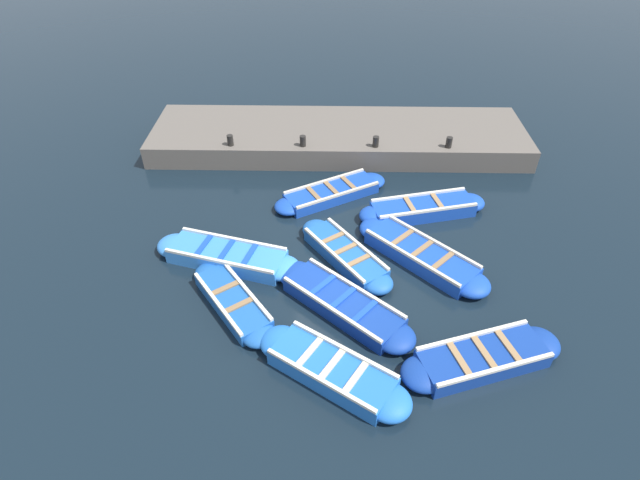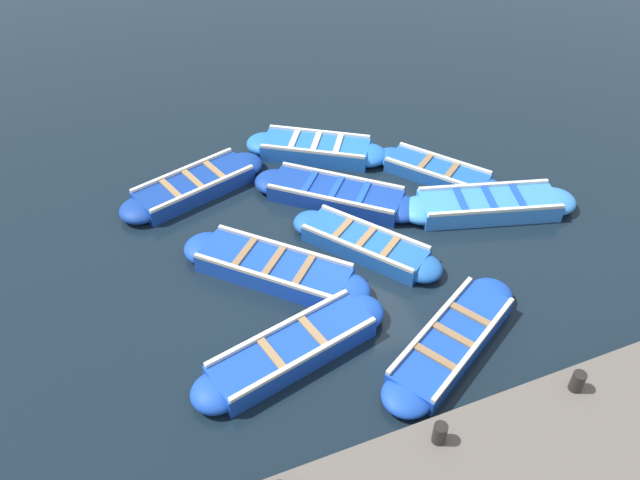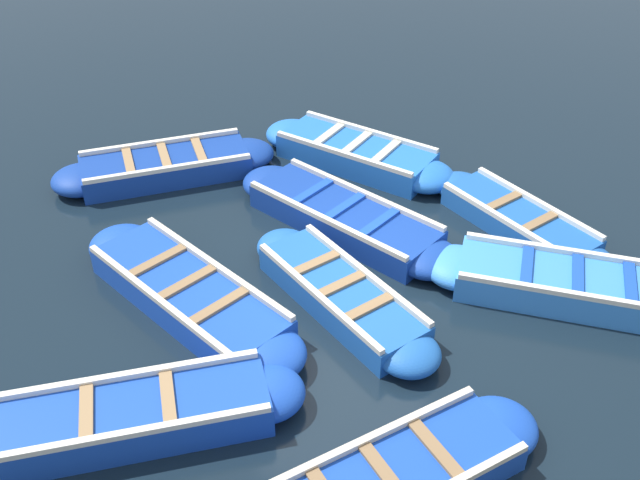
# 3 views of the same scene
# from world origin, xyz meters

# --- Properties ---
(ground_plane) EXTENTS (120.00, 120.00, 0.00)m
(ground_plane) POSITION_xyz_m (0.00, 0.00, 0.00)
(ground_plane) COLOR black
(boat_outer_right) EXTENTS (1.70, 3.89, 0.46)m
(boat_outer_right) POSITION_xyz_m (-2.49, 2.41, 0.20)
(boat_outer_right) COLOR #1947B7
(boat_outer_right) RESTS_ON ground
(boat_centre) EXTENTS (3.45, 3.46, 0.45)m
(boat_centre) POSITION_xyz_m (-0.47, 2.08, 0.20)
(boat_centre) COLOR #1947B7
(boat_centre) RESTS_ON ground
(boat_stern_in) EXTENTS (1.94, 4.04, 0.45)m
(boat_stern_in) POSITION_xyz_m (-0.31, -2.92, 0.20)
(boat_stern_in) COLOR #3884E0
(boat_stern_in) RESTS_ON ground
(boat_far_corner) EXTENTS (3.22, 3.52, 0.44)m
(boat_far_corner) POSITION_xyz_m (1.29, 0.03, 0.19)
(boat_far_corner) COLOR navy
(boat_far_corner) RESTS_ON ground
(boat_mid_row) EXTENTS (2.66, 3.44, 0.46)m
(boat_mid_row) POSITION_xyz_m (3.15, -0.22, 0.20)
(boat_mid_row) COLOR blue
(boat_mid_row) RESTS_ON ground
(boat_alongside) EXTENTS (3.01, 2.50, 0.38)m
(boat_alongside) POSITION_xyz_m (1.24, -2.53, 0.16)
(boat_alongside) COLOR #1E59AD
(boat_alongside) RESTS_ON ground
(boat_end_of_row) EXTENTS (1.98, 3.73, 0.44)m
(boat_end_of_row) POSITION_xyz_m (2.77, 2.91, 0.19)
(boat_end_of_row) COLOR navy
(boat_end_of_row) RESTS_ON ground
(boat_broadside) EXTENTS (2.58, 3.66, 0.39)m
(boat_broadside) POSITION_xyz_m (-3.30, -0.24, 0.16)
(boat_broadside) COLOR #1947B7
(boat_broadside) RESTS_ON ground
(boat_near_quay) EXTENTS (3.18, 2.62, 0.42)m
(boat_near_quay) POSITION_xyz_m (-0.47, 0.12, 0.18)
(boat_near_quay) COLOR #1E59AD
(boat_near_quay) RESTS_ON ground
(quay_wall) EXTENTS (3.39, 12.82, 0.74)m
(quay_wall) POSITION_xyz_m (-6.51, 0.00, 0.37)
(quay_wall) COLOR #605951
(quay_wall) RESTS_ON ground
(bollard_north) EXTENTS (0.20, 0.20, 0.35)m
(bollard_north) POSITION_xyz_m (-5.16, -3.53, 0.92)
(bollard_north) COLOR black
(bollard_north) RESTS_ON quay_wall
(bollard_mid_north) EXTENTS (0.20, 0.20, 0.35)m
(bollard_mid_north) POSITION_xyz_m (-5.16, -1.18, 0.92)
(bollard_mid_north) COLOR black
(bollard_mid_north) RESTS_ON quay_wall
(bollard_mid_south) EXTENTS (0.20, 0.20, 0.35)m
(bollard_mid_south) POSITION_xyz_m (-5.16, 1.18, 0.92)
(bollard_mid_south) COLOR black
(bollard_mid_south) RESTS_ON quay_wall
(bollard_south) EXTENTS (0.20, 0.20, 0.35)m
(bollard_south) POSITION_xyz_m (-5.16, 3.53, 0.92)
(bollard_south) COLOR black
(bollard_south) RESTS_ON quay_wall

